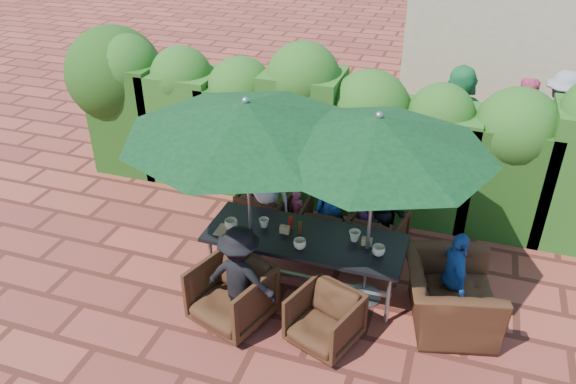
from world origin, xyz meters
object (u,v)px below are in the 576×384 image
(chair_end_right, at_px, (451,287))
(chair_far_left, at_px, (268,207))
(chair_near_left, at_px, (231,292))
(chair_near_right, at_px, (325,317))
(umbrella_right, at_px, (377,134))
(chair_far_mid, at_px, (327,223))
(umbrella_left, at_px, (246,118))
(dining_table, at_px, (305,241))
(chair_far_right, at_px, (378,232))

(chair_end_right, bearing_deg, chair_far_left, 53.06)
(chair_near_left, xyz_separation_m, chair_near_right, (1.11, 0.00, -0.06))
(umbrella_right, bearing_deg, chair_far_mid, 127.88)
(umbrella_left, bearing_deg, umbrella_right, 2.22)
(dining_table, bearing_deg, umbrella_left, -176.28)
(chair_far_left, distance_m, chair_far_right, 1.62)
(chair_far_right, bearing_deg, chair_far_mid, 11.49)
(dining_table, distance_m, umbrella_right, 1.72)
(chair_end_right, bearing_deg, chair_near_left, 94.18)
(umbrella_right, bearing_deg, chair_near_left, -147.84)
(dining_table, distance_m, chair_far_left, 1.40)
(chair_far_right, height_order, chair_near_right, chair_far_right)
(chair_far_right, bearing_deg, chair_far_left, 7.30)
(dining_table, bearing_deg, chair_near_right, -59.85)
(chair_near_left, relative_size, chair_near_right, 1.17)
(chair_near_right, bearing_deg, dining_table, 140.04)
(chair_far_right, distance_m, chair_near_right, 1.83)
(umbrella_left, height_order, chair_near_left, umbrella_left)
(chair_far_left, height_order, chair_near_left, chair_near_left)
(umbrella_left, distance_m, chair_far_right, 2.55)
(dining_table, distance_m, chair_near_right, 1.04)
(umbrella_left, relative_size, chair_far_right, 4.03)
(chair_near_left, height_order, chair_near_right, chair_near_left)
(chair_near_right, xyz_separation_m, chair_end_right, (1.27, 0.77, 0.15))
(chair_far_right, bearing_deg, umbrella_right, 101.76)
(dining_table, distance_m, chair_far_right, 1.25)
(chair_far_left, relative_size, chair_near_left, 0.89)
(chair_far_left, distance_m, chair_end_right, 2.87)
(chair_near_left, bearing_deg, chair_far_left, 116.08)
(umbrella_left, relative_size, chair_far_left, 3.91)
(chair_far_right, relative_size, chair_near_left, 0.86)
(chair_end_right, bearing_deg, chair_near_right, 107.46)
(umbrella_left, xyz_separation_m, umbrella_right, (1.45, 0.06, -0.00))
(chair_far_left, bearing_deg, umbrella_right, 156.24)
(chair_far_left, relative_size, chair_far_right, 1.03)
(umbrella_left, distance_m, umbrella_right, 1.45)
(dining_table, xyz_separation_m, chair_near_right, (0.50, -0.85, -0.33))
(chair_near_right, bearing_deg, chair_far_mid, 124.16)
(dining_table, xyz_separation_m, chair_far_right, (0.74, 0.96, -0.32))
(chair_far_left, bearing_deg, umbrella_left, 108.28)
(chair_near_left, distance_m, chair_near_right, 1.11)
(umbrella_left, bearing_deg, chair_far_right, 35.05)
(umbrella_left, bearing_deg, chair_near_left, -84.74)
(umbrella_left, distance_m, chair_near_left, 1.98)
(dining_table, distance_m, chair_near_left, 1.08)
(umbrella_right, distance_m, chair_near_right, 2.07)
(umbrella_left, relative_size, umbrella_right, 1.11)
(umbrella_left, height_order, chair_near_right, umbrella_left)
(umbrella_right, bearing_deg, chair_end_right, -5.52)
(chair_far_left, bearing_deg, chair_near_left, 106.36)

